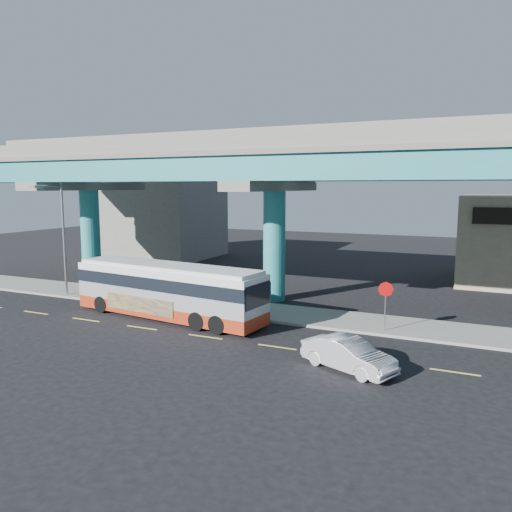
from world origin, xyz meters
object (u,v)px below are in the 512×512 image
at_px(transit_bus, 168,289).
at_px(parked_car, 117,284).
at_px(stop_sign, 386,295).
at_px(sedan, 348,354).
at_px(street_lamp, 57,223).

bearing_deg(transit_bus, parked_car, 159.49).
relative_size(transit_bus, stop_sign, 4.84).
xyz_separation_m(sedan, street_lamp, (-21.63, 5.33, 4.52)).
distance_m(sedan, street_lamp, 22.74).
xyz_separation_m(sedan, stop_sign, (0.43, 6.07, 1.36)).
bearing_deg(street_lamp, transit_bus, -7.85).
distance_m(street_lamp, stop_sign, 22.30).
height_order(sedan, street_lamp, street_lamp).
bearing_deg(street_lamp, sedan, -13.85).
relative_size(parked_car, street_lamp, 0.56).
xyz_separation_m(parked_car, stop_sign, (18.95, -1.46, 1.20)).
bearing_deg(stop_sign, street_lamp, -165.07).
distance_m(transit_bus, sedan, 12.44).
bearing_deg(transit_bus, sedan, -11.47).
bearing_deg(parked_car, street_lamp, 140.66).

